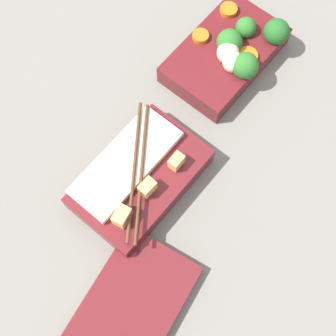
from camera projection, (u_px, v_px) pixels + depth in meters
The scene contains 4 objects.
ground_plane at pixel (183, 130), 0.74m from camera, with size 3.00×3.00×0.00m, color slate.
bento_tray_vegetable at pixel (230, 53), 0.76m from camera, with size 0.20×0.13×0.07m.
bento_tray_rice at pixel (139, 177), 0.69m from camera, with size 0.20×0.13×0.06m.
bento_lid at pixel (130, 309), 0.64m from camera, with size 0.20×0.12×0.02m, color maroon.
Camera 1 is at (0.26, 0.18, 0.68)m, focal length 50.00 mm.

